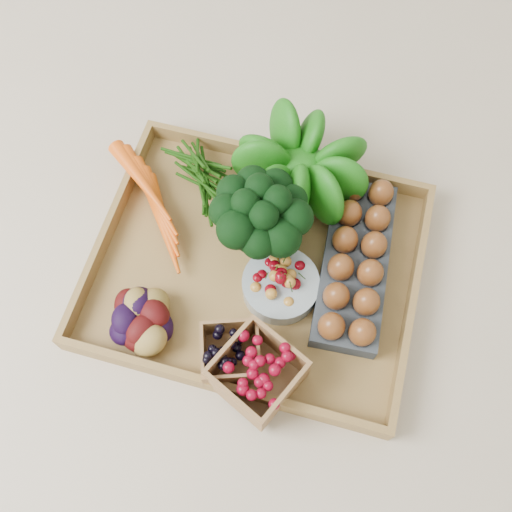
% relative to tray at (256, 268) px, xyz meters
% --- Properties ---
extents(ground, '(4.00, 4.00, 0.00)m').
position_rel_tray_xyz_m(ground, '(0.00, 0.00, -0.01)').
color(ground, beige).
rests_on(ground, ground).
extents(tray, '(0.55, 0.45, 0.01)m').
position_rel_tray_xyz_m(tray, '(0.00, 0.00, 0.00)').
color(tray, olive).
rests_on(tray, ground).
extents(carrots, '(0.21, 0.15, 0.05)m').
position_rel_tray_xyz_m(carrots, '(-0.20, 0.06, 0.03)').
color(carrots, '#F0580F').
rests_on(carrots, tray).
extents(lettuce, '(0.16, 0.16, 0.16)m').
position_rel_tray_xyz_m(lettuce, '(0.03, 0.18, 0.09)').
color(lettuce, '#115D0E').
rests_on(lettuce, tray).
extents(broccoli, '(0.16, 0.16, 0.13)m').
position_rel_tray_xyz_m(broccoli, '(-0.00, 0.04, 0.07)').
color(broccoli, black).
rests_on(broccoli, tray).
extents(cherry_bowl, '(0.13, 0.13, 0.03)m').
position_rel_tray_xyz_m(cherry_bowl, '(0.05, -0.03, 0.02)').
color(cherry_bowl, '#8C9EA5').
rests_on(cherry_bowl, tray).
extents(egg_carton, '(0.13, 0.32, 0.04)m').
position_rel_tray_xyz_m(egg_carton, '(0.16, 0.04, 0.03)').
color(egg_carton, '#343A43').
rests_on(egg_carton, tray).
extents(potatoes, '(0.15, 0.15, 0.08)m').
position_rel_tray_xyz_m(potatoes, '(-0.15, -0.15, 0.05)').
color(potatoes, '#360809').
rests_on(potatoes, tray).
extents(punnet_blackberry, '(0.12, 0.12, 0.06)m').
position_rel_tray_xyz_m(punnet_blackberry, '(0.00, -0.17, 0.04)').
color(punnet_blackberry, black).
rests_on(punnet_blackberry, tray).
extents(punnet_raspberry, '(0.16, 0.16, 0.08)m').
position_rel_tray_xyz_m(punnet_raspberry, '(0.05, -0.19, 0.05)').
color(punnet_raspberry, maroon).
rests_on(punnet_raspberry, tray).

